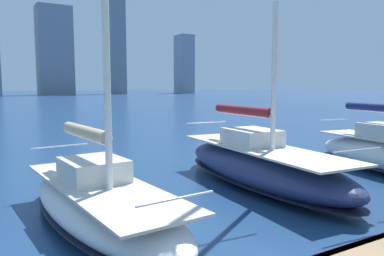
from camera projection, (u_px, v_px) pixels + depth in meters
sailboat_maroon at (259, 164)px, 12.69m from camera, size 3.05×8.65×10.47m
sailboat_tan at (101, 200)px, 9.14m from camera, size 3.01×7.62×9.03m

